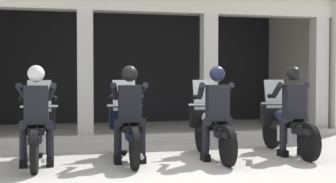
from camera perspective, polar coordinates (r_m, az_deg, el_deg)
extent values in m
plane|color=#A8A59E|center=(10.38, -3.04, -5.89)|extent=(80.00, 80.00, 0.00)
cube|color=black|center=(14.06, -5.02, 2.96)|extent=(9.82, 0.24, 3.34)
cube|color=beige|center=(10.66, -2.47, 11.15)|extent=(9.82, 0.36, 0.44)
cube|color=beige|center=(12.38, -3.89, 11.26)|extent=(9.82, 4.13, 0.16)
cube|color=beige|center=(13.78, 16.34, 2.92)|extent=(0.30, 4.13, 3.34)
cube|color=beige|center=(10.36, -10.49, 2.11)|extent=(0.35, 0.36, 2.90)
cube|color=beige|center=(10.87, 5.20, 2.12)|extent=(0.35, 0.36, 2.90)
cube|color=beige|center=(12.10, 18.59, 2.00)|extent=(0.35, 0.36, 2.90)
cube|color=#B7B5AD|center=(10.12, -1.95, -5.75)|extent=(9.42, 0.24, 0.12)
cylinder|color=black|center=(8.21, -15.93, -5.79)|extent=(0.09, 0.64, 0.64)
cylinder|color=black|center=(6.82, -16.62, -7.35)|extent=(0.09, 0.64, 0.64)
cube|color=black|center=(8.18, -15.94, -4.34)|extent=(0.14, 0.44, 0.08)
cube|color=silver|center=(7.46, -16.27, -6.17)|extent=(0.28, 0.44, 0.28)
cube|color=black|center=(7.49, -16.26, -5.13)|extent=(0.18, 1.24, 0.16)
ellipsoid|color=#1E2338|center=(7.69, -16.16, -3.60)|extent=(0.26, 0.48, 0.22)
cube|color=black|center=(7.30, -16.35, -4.76)|extent=(0.24, 0.52, 0.10)
cube|color=black|center=(6.86, -16.60, -5.82)|extent=(0.16, 0.48, 0.10)
cylinder|color=silver|center=(8.12, -15.97, -4.16)|extent=(0.05, 0.24, 0.53)
cube|color=black|center=(8.04, -16.00, -3.22)|extent=(0.52, 0.16, 0.44)
sphere|color=silver|center=(8.14, -15.96, -3.02)|extent=(0.18, 0.18, 0.18)
cube|color=silver|center=(8.00, -16.03, -0.55)|extent=(0.40, 0.14, 0.54)
cylinder|color=silver|center=(7.93, -16.06, -1.84)|extent=(0.62, 0.04, 0.04)
cylinder|color=silver|center=(7.13, -15.47, -8.11)|extent=(0.07, 0.55, 0.07)
cube|color=black|center=(7.25, -16.39, -1.64)|extent=(0.36, 0.22, 0.60)
cube|color=black|center=(7.37, -16.33, -1.42)|extent=(0.05, 0.02, 0.32)
sphere|color=tan|center=(7.25, -16.42, 1.96)|extent=(0.21, 0.21, 0.21)
sphere|color=silver|center=(7.25, -16.42, 2.20)|extent=(0.26, 0.26, 0.26)
cylinder|color=black|center=(7.28, -15.26, -4.05)|extent=(0.26, 0.29, 0.17)
cylinder|color=black|center=(7.32, -14.77, -6.20)|extent=(0.12, 0.12, 0.53)
cube|color=black|center=(7.38, -14.74, -8.68)|extent=(0.11, 0.26, 0.12)
cylinder|color=black|center=(7.30, -17.46, -4.06)|extent=(0.26, 0.29, 0.17)
cylinder|color=black|center=(7.34, -17.91, -6.20)|extent=(0.12, 0.12, 0.53)
cube|color=black|center=(7.40, -17.87, -8.68)|extent=(0.11, 0.26, 0.12)
cylinder|color=black|center=(7.46, -14.60, -0.06)|extent=(0.19, 0.48, 0.31)
sphere|color=black|center=(7.67, -14.24, -0.83)|extent=(0.09, 0.09, 0.09)
cylinder|color=black|center=(7.49, -17.97, -0.09)|extent=(0.19, 0.48, 0.31)
sphere|color=black|center=(7.70, -18.11, -0.85)|extent=(0.09, 0.09, 0.09)
cylinder|color=black|center=(8.22, -5.70, -5.71)|extent=(0.09, 0.64, 0.64)
cylinder|color=black|center=(6.84, -4.29, -7.25)|extent=(0.09, 0.64, 0.64)
cube|color=black|center=(8.19, -5.70, -4.27)|extent=(0.14, 0.44, 0.08)
cube|color=silver|center=(7.47, -5.01, -6.09)|extent=(0.28, 0.44, 0.28)
cube|color=black|center=(7.51, -5.06, -5.05)|extent=(0.18, 1.24, 0.16)
ellipsoid|color=black|center=(7.70, -5.28, -3.53)|extent=(0.26, 0.48, 0.22)
cube|color=black|center=(7.32, -4.88, -4.67)|extent=(0.24, 0.52, 0.10)
cube|color=black|center=(6.88, -4.37, -5.72)|extent=(0.16, 0.48, 0.10)
cylinder|color=silver|center=(8.13, -5.65, -4.09)|extent=(0.05, 0.24, 0.53)
cube|color=black|center=(8.06, -5.61, -3.15)|extent=(0.52, 0.16, 0.44)
sphere|color=silver|center=(8.15, -5.69, -2.94)|extent=(0.18, 0.18, 0.18)
cube|color=silver|center=(8.01, -5.60, -0.49)|extent=(0.40, 0.14, 0.54)
cylinder|color=silver|center=(7.94, -5.52, -1.77)|extent=(0.62, 0.04, 0.04)
cylinder|color=silver|center=(7.18, -3.68, -7.98)|extent=(0.07, 0.55, 0.07)
cube|color=black|center=(7.26, -4.87, -1.56)|extent=(0.36, 0.22, 0.60)
cube|color=black|center=(7.38, -4.99, -1.35)|extent=(0.05, 0.02, 0.32)
sphere|color=tan|center=(7.27, -4.90, 2.03)|extent=(0.21, 0.21, 0.21)
sphere|color=black|center=(7.27, -4.90, 2.27)|extent=(0.26, 0.26, 0.26)
cylinder|color=black|center=(7.33, -3.80, -3.96)|extent=(0.26, 0.29, 0.17)
cylinder|color=black|center=(7.37, -3.33, -6.07)|extent=(0.12, 0.12, 0.53)
cube|color=black|center=(7.43, -3.34, -8.54)|extent=(0.11, 0.26, 0.12)
cylinder|color=black|center=(7.29, -5.98, -3.99)|extent=(0.26, 0.29, 0.17)
cylinder|color=black|center=(7.32, -6.44, -6.14)|extent=(0.12, 0.12, 0.53)
cube|color=black|center=(7.38, -6.44, -8.63)|extent=(0.11, 0.26, 0.12)
cylinder|color=black|center=(7.52, -3.45, 0.01)|extent=(0.19, 0.48, 0.31)
sphere|color=black|center=(7.73, -3.40, -0.75)|extent=(0.09, 0.09, 0.09)
cylinder|color=black|center=(7.46, -6.78, -0.01)|extent=(0.19, 0.48, 0.31)
sphere|color=black|center=(7.67, -7.24, -0.79)|extent=(0.09, 0.09, 0.09)
cylinder|color=black|center=(8.42, 4.31, -5.52)|extent=(0.09, 0.64, 0.64)
cylinder|color=black|center=(7.11, 7.60, -6.91)|extent=(0.09, 0.64, 0.64)
cube|color=black|center=(8.40, 4.31, -4.11)|extent=(0.14, 0.44, 0.08)
cube|color=silver|center=(7.71, 5.93, -5.84)|extent=(0.28, 0.44, 0.28)
cube|color=black|center=(7.74, 5.82, -4.84)|extent=(0.18, 1.24, 0.16)
ellipsoid|color=#B2B2B7|center=(7.93, 5.32, -3.37)|extent=(0.26, 0.48, 0.22)
cube|color=black|center=(7.56, 6.25, -4.47)|extent=(0.24, 0.52, 0.10)
cube|color=black|center=(7.14, 7.44, -5.45)|extent=(0.16, 0.48, 0.10)
cylinder|color=silver|center=(8.34, 4.43, -3.94)|extent=(0.05, 0.24, 0.53)
cube|color=black|center=(8.27, 4.55, -3.01)|extent=(0.52, 0.16, 0.44)
sphere|color=silver|center=(8.36, 4.35, -2.82)|extent=(0.18, 0.18, 0.18)
cube|color=silver|center=(8.23, 4.60, -0.42)|extent=(0.40, 0.14, 0.54)
cylinder|color=silver|center=(8.16, 4.77, -1.67)|extent=(0.62, 0.04, 0.04)
cylinder|color=silver|center=(7.45, 7.67, -7.63)|extent=(0.07, 0.55, 0.07)
cube|color=black|center=(7.51, 6.31, -1.45)|extent=(0.36, 0.22, 0.60)
cube|color=#14193F|center=(7.62, 6.02, -1.25)|extent=(0.05, 0.02, 0.32)
sphere|color=tan|center=(7.52, 6.27, 2.02)|extent=(0.21, 0.21, 0.21)
sphere|color=#191E38|center=(7.52, 6.27, 2.25)|extent=(0.26, 0.26, 0.26)
cylinder|color=black|center=(7.60, 7.25, -3.76)|extent=(0.26, 0.29, 0.17)
cylinder|color=black|center=(7.65, 7.67, -5.80)|extent=(0.12, 0.12, 0.53)
cube|color=black|center=(7.71, 7.63, -8.18)|extent=(0.11, 0.26, 0.12)
cylinder|color=black|center=(7.51, 5.24, -3.82)|extent=(0.26, 0.29, 0.17)
cylinder|color=black|center=(7.52, 4.79, -5.92)|extent=(0.12, 0.12, 0.53)
cube|color=black|center=(7.58, 4.77, -8.34)|extent=(0.11, 0.26, 0.12)
cylinder|color=black|center=(7.79, 7.30, 0.07)|extent=(0.19, 0.48, 0.31)
sphere|color=black|center=(8.01, 7.06, -0.67)|extent=(0.09, 0.09, 0.09)
cylinder|color=black|center=(7.65, 4.20, 0.04)|extent=(0.19, 0.48, 0.31)
sphere|color=black|center=(7.85, 3.48, -0.71)|extent=(0.09, 0.09, 0.09)
cylinder|color=black|center=(9.05, 13.00, -5.05)|extent=(0.09, 0.64, 0.64)
cylinder|color=black|center=(7.82, 17.46, -6.18)|extent=(0.09, 0.64, 0.64)
cube|color=black|center=(9.02, 13.01, -3.74)|extent=(0.14, 0.44, 0.08)
cube|color=silver|center=(8.38, 15.23, -5.28)|extent=(0.28, 0.44, 0.28)
cube|color=black|center=(8.41, 15.08, -4.36)|extent=(0.18, 1.24, 0.16)
ellipsoid|color=#1E2338|center=(8.58, 14.40, -3.02)|extent=(0.26, 0.48, 0.22)
cube|color=black|center=(8.24, 15.66, -4.00)|extent=(0.24, 0.52, 0.10)
cube|color=black|center=(7.85, 17.25, -4.85)|extent=(0.16, 0.48, 0.10)
cylinder|color=silver|center=(8.97, 13.18, -3.57)|extent=(0.05, 0.24, 0.53)
cube|color=black|center=(8.90, 13.35, -2.71)|extent=(0.52, 0.16, 0.44)
sphere|color=silver|center=(8.99, 13.08, -2.53)|extent=(0.18, 0.18, 0.18)
cube|color=silver|center=(8.86, 13.43, -0.30)|extent=(0.40, 0.14, 0.54)
cylinder|color=silver|center=(8.80, 13.65, -1.46)|extent=(0.62, 0.04, 0.04)
cylinder|color=silver|center=(8.16, 17.12, -6.87)|extent=(0.07, 0.55, 0.07)
cube|color=black|center=(8.19, 15.75, -1.23)|extent=(0.36, 0.22, 0.60)
cube|color=black|center=(8.30, 15.36, -1.05)|extent=(0.05, 0.02, 0.32)
sphere|color=tan|center=(8.20, 15.71, 1.95)|extent=(0.21, 0.21, 0.21)
sphere|color=black|center=(8.20, 15.72, 2.16)|extent=(0.26, 0.26, 0.26)
cylinder|color=black|center=(8.30, 16.52, -3.35)|extent=(0.26, 0.29, 0.17)
cylinder|color=black|center=(8.36, 16.86, -5.21)|extent=(0.12, 0.12, 0.53)
cube|color=black|center=(8.41, 16.81, -7.40)|extent=(0.11, 0.26, 0.12)
cylinder|color=black|center=(8.17, 14.80, -3.41)|extent=(0.26, 0.29, 0.17)
cylinder|color=black|center=(8.17, 14.41, -5.35)|extent=(0.12, 0.12, 0.53)
cube|color=black|center=(8.22, 14.36, -7.59)|extent=(0.11, 0.26, 0.12)
cylinder|color=black|center=(8.49, 16.34, 0.15)|extent=(0.19, 0.48, 0.31)
sphere|color=black|center=(8.70, 15.89, -0.53)|extent=(0.09, 0.09, 0.09)
cylinder|color=black|center=(8.29, 13.67, 0.14)|extent=(0.19, 0.48, 0.31)
sphere|color=black|center=(8.46, 12.79, -0.57)|extent=(0.09, 0.09, 0.09)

